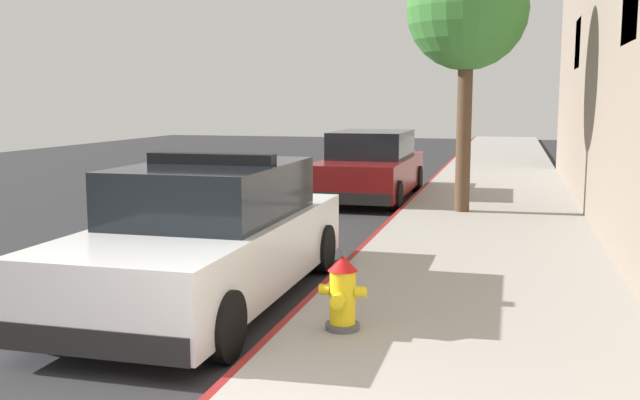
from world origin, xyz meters
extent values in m
cube|color=#2B2B2D|center=(-4.32, 10.00, -0.10)|extent=(30.50, 60.00, 0.20)
cube|color=#9E9991|center=(1.68, 10.00, 0.08)|extent=(3.37, 60.00, 0.15)
cube|color=maroon|center=(-0.04, 10.00, 0.08)|extent=(0.08, 60.00, 0.15)
cube|color=black|center=(3.40, 14.02, 3.52)|extent=(0.06, 1.30, 1.10)
cube|color=white|center=(-1.22, 4.01, 0.58)|extent=(1.84, 4.80, 0.76)
cube|color=black|center=(-1.22, 4.16, 1.26)|extent=(1.64, 2.50, 0.60)
cube|color=black|center=(-1.22, 1.67, 0.32)|extent=(1.76, 0.16, 0.24)
cube|color=black|center=(-1.22, 6.35, 0.32)|extent=(1.76, 0.16, 0.24)
cylinder|color=black|center=(-2.08, 5.71, 0.32)|extent=(0.22, 0.64, 0.64)
cylinder|color=black|center=(-0.36, 5.71, 0.32)|extent=(0.22, 0.64, 0.64)
cylinder|color=black|center=(-2.08, 2.31, 0.32)|extent=(0.22, 0.64, 0.64)
cylinder|color=black|center=(-0.36, 2.31, 0.32)|extent=(0.22, 0.64, 0.64)
cube|color=black|center=(-1.22, 4.11, 1.62)|extent=(1.48, 0.20, 0.12)
cube|color=red|center=(-1.57, 4.11, 1.62)|extent=(0.44, 0.18, 0.11)
cube|color=#1E33E0|center=(-0.87, 4.11, 1.62)|extent=(0.44, 0.18, 0.11)
cube|color=maroon|center=(-1.11, 12.95, 0.58)|extent=(1.84, 4.80, 0.76)
cube|color=black|center=(-1.11, 13.10, 1.26)|extent=(1.64, 2.50, 0.60)
cube|color=black|center=(-1.11, 10.61, 0.32)|extent=(1.76, 0.16, 0.24)
cube|color=black|center=(-1.11, 15.29, 0.32)|extent=(1.76, 0.16, 0.24)
cylinder|color=black|center=(-1.97, 14.65, 0.32)|extent=(0.22, 0.64, 0.64)
cylinder|color=black|center=(-0.25, 14.65, 0.32)|extent=(0.22, 0.64, 0.64)
cylinder|color=black|center=(-1.97, 11.25, 0.32)|extent=(0.22, 0.64, 0.64)
cylinder|color=black|center=(-0.25, 11.25, 0.32)|extent=(0.22, 0.64, 0.64)
cylinder|color=#4C4C51|center=(0.56, 2.98, 0.18)|extent=(0.32, 0.32, 0.06)
cylinder|color=yellow|center=(0.56, 2.98, 0.46)|extent=(0.24, 0.24, 0.50)
cone|color=red|center=(0.56, 2.98, 0.78)|extent=(0.28, 0.28, 0.14)
cylinder|color=#4C4C51|center=(0.56, 2.98, 0.88)|extent=(0.05, 0.05, 0.06)
cylinder|color=yellow|center=(0.39, 2.98, 0.52)|extent=(0.10, 0.10, 0.10)
cylinder|color=yellow|center=(0.73, 2.98, 0.52)|extent=(0.10, 0.10, 0.10)
cylinder|color=yellow|center=(0.56, 2.80, 0.47)|extent=(0.13, 0.12, 0.13)
cylinder|color=brown|center=(1.14, 10.60, 1.65)|extent=(0.28, 0.28, 3.00)
sphere|color=#387A33|center=(1.14, 10.60, 3.94)|extent=(2.26, 2.26, 2.26)
camera|label=1|loc=(2.02, -3.34, 2.27)|focal=40.48mm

